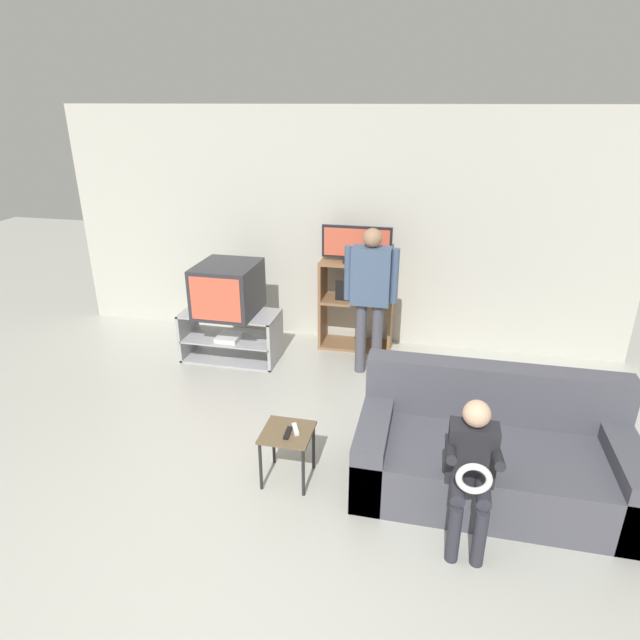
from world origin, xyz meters
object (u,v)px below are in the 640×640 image
Objects in this scene: couch at (491,455)px; television_main at (228,289)px; remote_control_white at (295,429)px; person_standing_adult at (371,289)px; tv_stand at (231,336)px; television_flat at (357,245)px; snack_table at (287,439)px; person_seated_child at (472,464)px; media_shelf at (356,304)px; remote_control_black at (288,433)px.

television_main is at bearing 148.53° from couch.
person_standing_adult is at bearing 56.72° from remote_control_white.
television_flat is (1.26, 0.57, 0.94)m from tv_stand.
television_flat is 1.82× the size of snack_table.
person_seated_child is (2.43, -2.12, 0.30)m from tv_stand.
media_shelf is 2.40m from remote_control_white.
television_main is 3.12m from couch.
snack_table is 0.22× the size of couch.
television_main is at bearing -155.83° from media_shelf.
television_flat is at bearing 23.32° from television_main.
television_flat is 2.70m from couch.
television_main reaches higher than remote_control_black.
remote_control_white is (1.21, -1.80, 0.16)m from tv_stand.
person_standing_adult is (1.51, -0.02, 0.12)m from television_main.
television_main reaches higher than person_seated_child.
remote_control_black is at bearing -169.28° from couch.
person_seated_child is (2.43, -2.14, -0.23)m from television_main.
remote_control_black and remote_control_white have the same top height.
remote_control_white is at bearing 165.02° from person_seated_child.
person_seated_child is (1.21, -0.32, 0.14)m from remote_control_white.
tv_stand is at bearing -154.97° from media_shelf.
person_standing_adult reaches higher than remote_control_white.
television_flat is 2.49m from remote_control_white.
person_seated_child is at bearing -39.12° from remote_control_white.
media_shelf is 2.45× the size of snack_table.
television_flat reaches higher than snack_table.
couch is (1.45, 0.24, -0.07)m from snack_table.
tv_stand is at bearing -155.80° from television_flat.
television_main is 0.68× the size of media_shelf.
television_flat is at bearing 24.20° from tv_stand.
media_shelf is 2.95m from person_seated_child.
couch is at bearing -31.23° from tv_stand.
person_standing_adult is at bearing 79.33° from snack_table.
television_main is 1.44m from television_flat.
television_flat is at bearing 64.60° from remote_control_white.
person_standing_adult is at bearing 0.04° from tv_stand.
person_standing_adult reaches higher than couch.
person_seated_child is at bearing -109.13° from couch.
tv_stand is 0.54× the size of couch.
person_seated_child is (1.25, -0.27, 0.14)m from remote_control_black.
media_shelf reaches higher than person_seated_child.
television_flat is at bearing 84.46° from remote_control_black.
tv_stand reaches higher than snack_table.
media_shelf is (1.28, 0.58, -0.28)m from television_main.
remote_control_white is 0.15× the size of person_seated_child.
couch is (2.62, -1.60, -0.52)m from television_main.
remote_control_white is (0.04, 0.06, 0.00)m from remote_control_black.
remote_control_black is (-0.09, -2.42, -0.77)m from television_flat.
remote_control_white is (-0.06, -2.39, -0.09)m from media_shelf.
tv_stand is 2.17m from remote_control_white.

